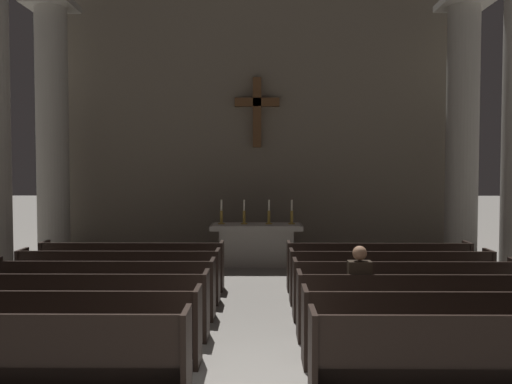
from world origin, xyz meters
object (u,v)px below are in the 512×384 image
object	(u,v)px
pew_left_row_3	(82,305)
pew_right_row_5	(390,277)
column_right_third	(462,137)
candlestick_outer_left	(221,216)
altar	(257,244)
pew_right_row_4	(405,290)
candlestick_outer_right	(292,216)
pew_left_row_6	(133,266)
pew_left_row_1	(18,355)
column_left_third	(53,137)
pew_right_row_2	(449,327)
candlestick_inner_right	(269,216)
pew_right_row_1	(482,356)
pew_right_row_3	(424,306)
candlestick_inner_left	(244,216)
pew_left_row_4	(103,289)
pew_right_row_6	(378,266)
lone_worshipper	(358,290)
pew_left_row_5	(120,276)
pew_left_row_2	(55,326)

from	to	relation	value
pew_left_row_3	pew_right_row_5	world-z (taller)	same
column_right_third	candlestick_outer_left	distance (m)	6.18
altar	pew_right_row_4	bearing A→B (deg)	-63.81
candlestick_outer_right	pew_left_row_6	bearing A→B (deg)	-139.57
pew_left_row_1	column_left_third	world-z (taller)	column_left_third
column_right_third	pew_left_row_6	bearing A→B (deg)	-157.81
pew_right_row_2	candlestick_inner_right	size ratio (longest dim) A/B	5.98
pew_right_row_1	pew_right_row_3	xyz separation A→B (m)	(0.00, 2.09, 0.00)
candlestick_inner_left	pew_right_row_4	bearing A→B (deg)	-61.02
column_right_third	candlestick_inner_right	bearing A→B (deg)	-176.79
pew_right_row_4	candlestick_inner_right	distance (m)	5.32
pew_left_row_4	pew_right_row_3	bearing A→B (deg)	-12.36
candlestick_outer_right	pew_right_row_2	bearing A→B (deg)	-77.54
column_left_third	column_right_third	world-z (taller)	same
pew_right_row_4	candlestick_inner_left	bearing A→B (deg)	118.98
pew_left_row_1	pew_right_row_5	xyz separation A→B (m)	(4.76, 4.18, 0.00)
pew_right_row_4	column_left_third	xyz separation A→B (m)	(-7.40, 5.11, 2.65)
pew_right_row_6	candlestick_outer_right	bearing A→B (deg)	119.08
pew_right_row_2	candlestick_outer_left	size ratio (longest dim) A/B	5.98
pew_left_row_6	pew_left_row_1	bearing A→B (deg)	-90.00
pew_left_row_6	lone_worshipper	world-z (taller)	lone_worshipper
pew_right_row_6	candlestick_inner_left	distance (m)	3.91
column_left_third	lone_worshipper	world-z (taller)	column_left_third
pew_left_row_1	pew_left_row_6	xyz separation A→B (m)	(0.00, 5.22, 0.00)
pew_left_row_5	pew_right_row_1	bearing A→B (deg)	-41.25
pew_left_row_2	pew_left_row_5	xyz separation A→B (m)	(0.00, 3.13, 0.00)
pew_left_row_4	candlestick_inner_right	size ratio (longest dim) A/B	5.98
pew_left_row_1	pew_right_row_6	xyz separation A→B (m)	(4.76, 5.22, 0.00)
pew_right_row_3	candlestick_outer_right	xyz separation A→B (m)	(-1.53, 5.88, 0.72)
pew_left_row_6	candlestick_inner_right	distance (m)	3.91
pew_left_row_6	pew_right_row_5	size ratio (longest dim) A/B	1.00
pew_right_row_1	pew_left_row_4	bearing A→B (deg)	146.67
pew_right_row_1	pew_right_row_6	bearing A→B (deg)	90.00
pew_left_row_5	pew_right_row_6	bearing A→B (deg)	12.36
candlestick_inner_right	column_left_third	bearing A→B (deg)	177.15
column_left_third	pew_left_row_5	bearing A→B (deg)	-57.00
pew_right_row_3	column_right_third	xyz separation A→B (m)	(2.64, 6.15, 2.65)
pew_left_row_6	pew_right_row_6	world-z (taller)	same
column_left_third	pew_right_row_1	bearing A→B (deg)	-48.07
pew_right_row_2	candlestick_outer_left	xyz separation A→B (m)	(-3.23, 6.93, 0.72)
pew_left_row_1	pew_left_row_6	distance (m)	5.22
pew_left_row_5	lone_worshipper	xyz separation A→B (m)	(3.86, -2.05, 0.22)
pew_right_row_5	pew_right_row_6	bearing A→B (deg)	90.00
pew_left_row_2	candlestick_inner_right	xyz separation A→B (m)	(2.68, 6.93, 0.72)
pew_right_row_4	candlestick_inner_left	distance (m)	5.58
candlestick_outer_left	candlestick_inner_left	xyz separation A→B (m)	(0.55, 0.00, 0.00)
candlestick_inner_right	candlestick_outer_right	bearing A→B (deg)	0.00
pew_right_row_5	lone_worshipper	xyz separation A→B (m)	(-0.91, -2.05, 0.22)
pew_left_row_1	pew_right_row_4	xyz separation A→B (m)	(4.76, 3.13, 0.00)
pew_left_row_1	candlestick_outer_left	bearing A→B (deg)	79.13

